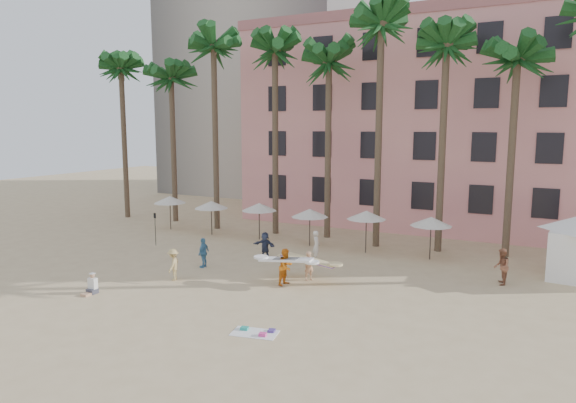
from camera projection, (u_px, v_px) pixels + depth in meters
The scene contains 10 objects.
ground at pixel (213, 305), 23.26m from camera, with size 120.00×120.00×0.00m, color #D1B789.
pink_hotel at pixel (469, 126), 41.72m from camera, with size 35.00×14.00×16.00m, color #FCA299.
palm_row at pixel (347, 51), 34.29m from camera, with size 44.40×5.40×16.30m.
umbrella_row at pixel (283, 210), 35.26m from camera, with size 22.50×2.70×2.73m.
beach_towel at pixel (256, 332), 20.08m from camera, with size 1.96×1.34×0.14m.
carrier_yellow at pixel (309, 263), 26.84m from camera, with size 3.13×0.97×1.55m.
carrier_white at pixel (286, 266), 26.06m from camera, with size 2.84×1.07×1.88m.
beachgoers at pixel (295, 256), 28.56m from camera, with size 16.24×8.24×1.87m.
paddle at pixel (155, 225), 34.57m from camera, with size 0.18×0.04×2.23m.
seated_man at pixel (92, 287), 24.75m from camera, with size 0.44×0.77×1.00m.
Camera 1 is at (13.31, -18.24, 8.06)m, focal length 32.00 mm.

